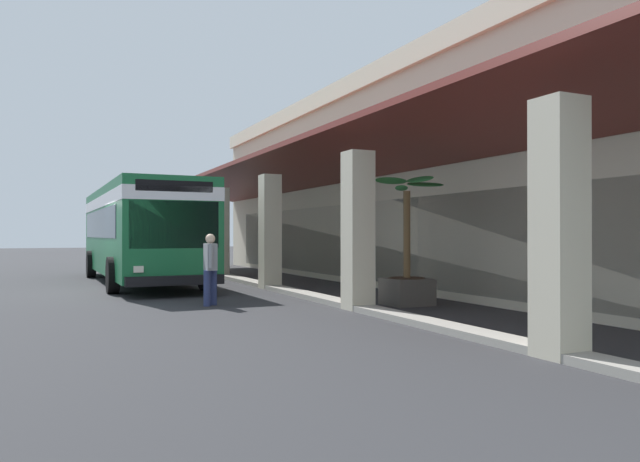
# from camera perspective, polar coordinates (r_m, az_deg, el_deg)

# --- Properties ---
(ground) EXTENTS (120.00, 120.00, 0.00)m
(ground) POSITION_cam_1_polar(r_m,az_deg,el_deg) (20.16, 3.67, -4.89)
(ground) COLOR #2D2D30
(curb_strip) EXTENTS (33.06, 0.50, 0.12)m
(curb_strip) POSITION_cam_1_polar(r_m,az_deg,el_deg) (17.90, -4.84, -5.27)
(curb_strip) COLOR #9E998E
(curb_strip) RESTS_ON ground
(plaza_building) EXTENTS (27.85, 16.87, 6.74)m
(plaza_building) POSITION_cam_1_polar(r_m,az_deg,el_deg) (23.03, 18.38, 4.10)
(plaza_building) COLOR beige
(plaza_building) RESTS_ON ground
(transit_bus) EXTENTS (11.25, 2.96, 3.34)m
(transit_bus) POSITION_cam_1_polar(r_m,az_deg,el_deg) (20.93, -16.80, 0.37)
(transit_bus) COLOR #196638
(transit_bus) RESTS_ON ground
(pedestrian) EXTENTS (0.65, 0.35, 1.61)m
(pedestrian) POSITION_cam_1_polar(r_m,az_deg,el_deg) (13.70, -10.40, -3.26)
(pedestrian) COLOR navy
(pedestrian) RESTS_ON ground
(potted_palm) EXTENTS (1.65, 1.84, 2.92)m
(potted_palm) POSITION_cam_1_polar(r_m,az_deg,el_deg) (13.78, 8.29, -4.45)
(potted_palm) COLOR #4C4742
(potted_palm) RESTS_ON ground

